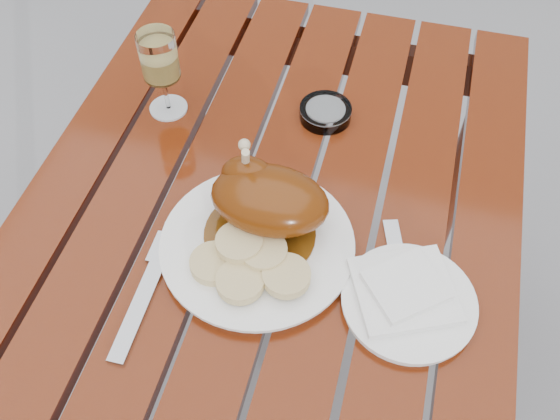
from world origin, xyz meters
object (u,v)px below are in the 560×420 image
Objects in this scene: dinner_plate at (257,246)px; side_plate at (409,303)px; wine_glass at (162,74)px; ashtray at (325,112)px; table at (266,333)px.

dinner_plate is 1.53× the size of side_plate.
side_plate is at bearing -9.16° from dinner_plate.
ashtray is at bearing 10.40° from wine_glass.
wine_glass reaches higher than side_plate.
ashtray reaches higher than side_plate.
wine_glass reaches higher than ashtray.
table is at bearing 161.47° from side_plate.
dinner_plate is 0.24m from side_plate.
side_plate is at bearing -60.29° from ashtray.
dinner_plate reaches higher than table.
table is 0.47m from ashtray.
wine_glass is (-0.24, 0.21, 0.46)m from table.
dinner_plate reaches higher than side_plate.
side_plate is 0.40m from ashtray.
wine_glass reaches higher than dinner_plate.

